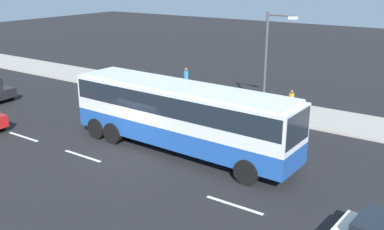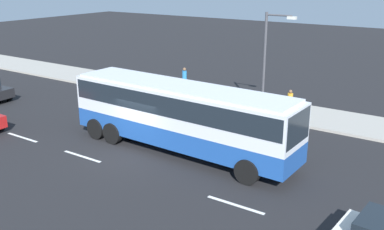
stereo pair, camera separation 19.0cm
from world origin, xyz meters
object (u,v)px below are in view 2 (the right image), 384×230
pedestrian_at_crossing (290,101)px  street_lamp (268,56)px  coach_bus (180,111)px  pedestrian_near_curb (184,78)px

pedestrian_at_crossing → street_lamp: size_ratio=0.26×
coach_bus → pedestrian_near_curb: 11.12m
pedestrian_near_curb → street_lamp: (7.25, -1.91, 2.56)m
pedestrian_at_crossing → coach_bus: bearing=-82.8°
pedestrian_at_crossing → street_lamp: (-1.27, -0.68, 2.64)m
coach_bus → pedestrian_at_crossing: size_ratio=7.49×
coach_bus → street_lamp: size_ratio=1.95×
coach_bus → street_lamp: street_lamp is taller
pedestrian_near_curb → street_lamp: bearing=-20.0°
pedestrian_at_crossing → street_lamp: 3.01m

